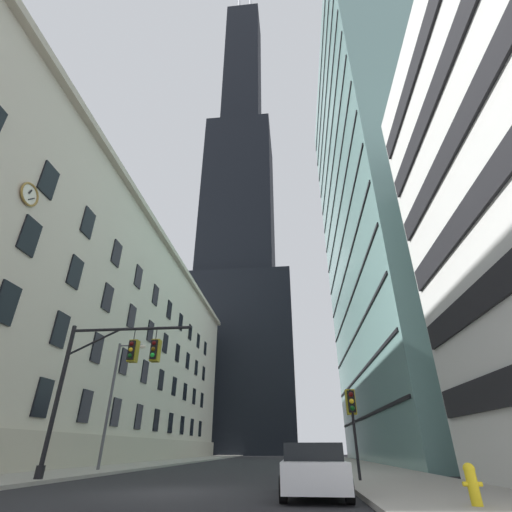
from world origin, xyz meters
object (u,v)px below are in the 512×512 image
object	(u,v)px
traffic_signal_mast	(113,366)
fire_hydrant	(472,482)
traffic_light_near_right	(351,406)
street_lamppost	(116,391)
parked_car	(313,469)

from	to	relation	value
traffic_signal_mast	fire_hydrant	world-z (taller)	traffic_signal_mast
traffic_signal_mast	traffic_light_near_right	world-z (taller)	traffic_signal_mast
fire_hydrant	traffic_signal_mast	bearing A→B (deg)	152.14
street_lamppost	parked_car	distance (m)	16.98
traffic_signal_mast	traffic_light_near_right	distance (m)	11.11
street_lamppost	parked_car	bearing A→B (deg)	-42.30
street_lamppost	parked_car	xyz separation A→B (m)	(12.21, -11.12, -3.94)
traffic_signal_mast	street_lamppost	size ratio (longest dim) A/B	0.86
traffic_light_near_right	fire_hydrant	distance (m)	7.84
traffic_light_near_right	fire_hydrant	xyz separation A→B (m)	(1.50, -7.34, -2.31)
fire_hydrant	parked_car	world-z (taller)	parked_car
parked_car	traffic_light_near_right	bearing A→B (deg)	65.69
traffic_light_near_right	parked_car	xyz separation A→B (m)	(-2.01, -4.45, -2.20)
traffic_signal_mast	traffic_light_near_right	bearing A→B (deg)	4.02
fire_hydrant	street_lamppost	bearing A→B (deg)	138.32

